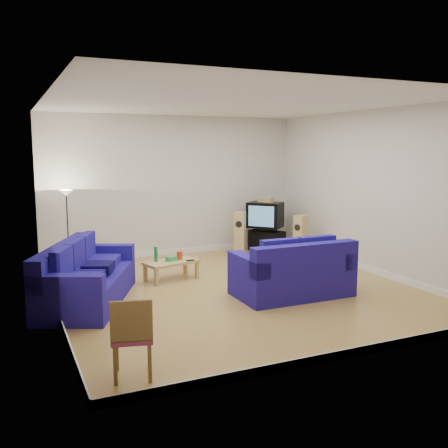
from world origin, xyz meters
name	(u,v)px	position (x,y,z in m)	size (l,w,h in m)	color
room	(233,202)	(0.00, 0.00, 1.54)	(6.01, 6.51, 3.21)	olive
sofa_three_seat	(84,281)	(-2.51, 0.26, 0.35)	(1.96, 2.65, 0.94)	navy
sofa_loveseat	(294,275)	(0.73, -0.81, 0.36)	(1.89, 1.06, 0.95)	navy
coffee_table	(171,264)	(-0.80, 1.02, 0.31)	(1.09, 0.73, 0.36)	tan
bottle	(156,254)	(-1.08, 1.09, 0.50)	(0.07, 0.07, 0.28)	#197233
tissue_box	(172,259)	(-0.80, 1.03, 0.40)	(0.21, 0.12, 0.09)	green
red_canister	(180,255)	(-0.61, 1.10, 0.44)	(0.11, 0.11, 0.15)	red
remote	(190,260)	(-0.47, 0.90, 0.37)	(0.16, 0.05, 0.02)	black
tv_stand	(267,241)	(2.15, 2.67, 0.25)	(0.81, 0.45, 0.50)	black
av_receiver	(267,229)	(2.17, 2.72, 0.54)	(0.38, 0.31, 0.09)	black
television	(265,215)	(2.09, 2.67, 0.89)	(0.95, 0.96, 0.60)	black
centre_speaker	(266,199)	(2.12, 2.70, 1.25)	(0.38, 0.15, 0.13)	tan
speaker_left	(240,233)	(1.37, 2.55, 0.51)	(0.36, 0.38, 1.01)	tan
speaker_right	(301,237)	(2.45, 1.65, 0.49)	(0.36, 0.33, 0.98)	tan
floor_lamp	(67,204)	(-2.45, 2.70, 1.34)	(0.28, 0.28, 1.63)	black
dining_chair	(132,334)	(-2.47, -2.74, 0.51)	(0.53, 0.53, 0.91)	brown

